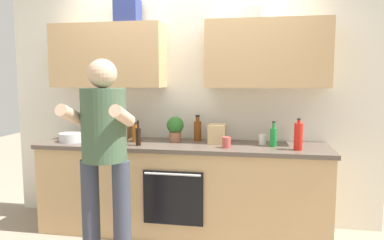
% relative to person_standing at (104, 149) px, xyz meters
% --- Properties ---
extents(ground_plane, '(12.00, 12.00, 0.00)m').
position_rel_person_standing_xyz_m(ground_plane, '(0.43, 0.85, -1.00)').
color(ground_plane, gray).
extents(back_wall_unit, '(4.00, 0.38, 2.50)m').
position_rel_person_standing_xyz_m(back_wall_unit, '(0.43, 1.12, 0.50)').
color(back_wall_unit, silver).
rests_on(back_wall_unit, ground).
extents(counter, '(2.84, 0.67, 0.90)m').
position_rel_person_standing_xyz_m(counter, '(0.43, 0.85, -0.55)').
color(counter, tan).
rests_on(counter, ground).
extents(person_standing, '(0.49, 0.45, 1.68)m').
position_rel_person_standing_xyz_m(person_standing, '(0.00, 0.00, 0.00)').
color(person_standing, '#383D4C').
rests_on(person_standing, ground).
extents(bottle_vinegar, '(0.08, 0.08, 0.27)m').
position_rel_person_standing_xyz_m(bottle_vinegar, '(0.56, 1.05, 0.01)').
color(bottle_vinegar, brown).
rests_on(bottle_vinegar, counter).
extents(bottle_syrup, '(0.07, 0.07, 0.20)m').
position_rel_person_standing_xyz_m(bottle_syrup, '(-0.05, 0.88, -0.02)').
color(bottle_syrup, '#8C4C14').
rests_on(bottle_syrup, counter).
extents(bottle_soy, '(0.05, 0.05, 0.24)m').
position_rel_person_standing_xyz_m(bottle_soy, '(0.04, 0.69, -0.01)').
color(bottle_soy, black).
rests_on(bottle_soy, counter).
extents(bottle_soda, '(0.06, 0.06, 0.24)m').
position_rel_person_standing_xyz_m(bottle_soda, '(1.32, 0.86, -0.01)').
color(bottle_soda, '#198C33').
rests_on(bottle_soda, counter).
extents(bottle_hotsauce, '(0.08, 0.08, 0.29)m').
position_rel_person_standing_xyz_m(bottle_hotsauce, '(1.53, 0.73, 0.03)').
color(bottle_hotsauce, red).
rests_on(bottle_hotsauce, counter).
extents(cup_stoneware, '(0.08, 0.08, 0.10)m').
position_rel_person_standing_xyz_m(cup_stoneware, '(-0.30, 0.78, -0.05)').
color(cup_stoneware, slate).
rests_on(cup_stoneware, counter).
extents(cup_coffee, '(0.07, 0.07, 0.10)m').
position_rel_person_standing_xyz_m(cup_coffee, '(1.22, 0.95, -0.05)').
color(cup_coffee, white).
rests_on(cup_coffee, counter).
extents(cup_ceramic, '(0.08, 0.08, 0.10)m').
position_rel_person_standing_xyz_m(cup_ceramic, '(0.88, 0.72, -0.05)').
color(cup_ceramic, '#BF4C47').
rests_on(cup_ceramic, counter).
extents(mixing_bowl, '(0.27, 0.27, 0.09)m').
position_rel_person_standing_xyz_m(mixing_bowl, '(-0.69, 0.79, -0.06)').
color(mixing_bowl, silver).
rests_on(mixing_bowl, counter).
extents(knife_block, '(0.10, 0.14, 0.29)m').
position_rel_person_standing_xyz_m(knife_block, '(-0.20, 0.99, 0.02)').
color(knife_block, brown).
rests_on(knife_block, counter).
extents(potted_herb, '(0.17, 0.17, 0.26)m').
position_rel_person_standing_xyz_m(potted_herb, '(0.34, 0.97, 0.04)').
color(potted_herb, '#9E6647').
rests_on(potted_herb, counter).
extents(grocery_bag_bread, '(0.18, 0.21, 0.19)m').
position_rel_person_standing_xyz_m(grocery_bag_bread, '(0.78, 0.95, -0.00)').
color(grocery_bag_bread, tan).
rests_on(grocery_bag_bread, counter).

